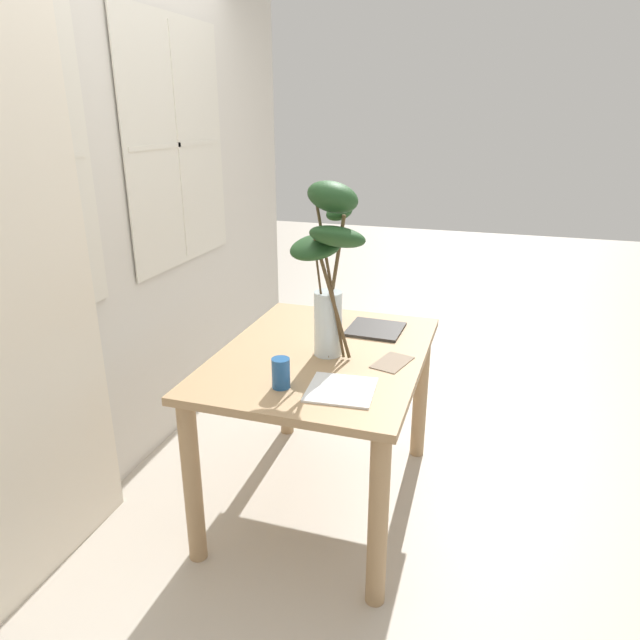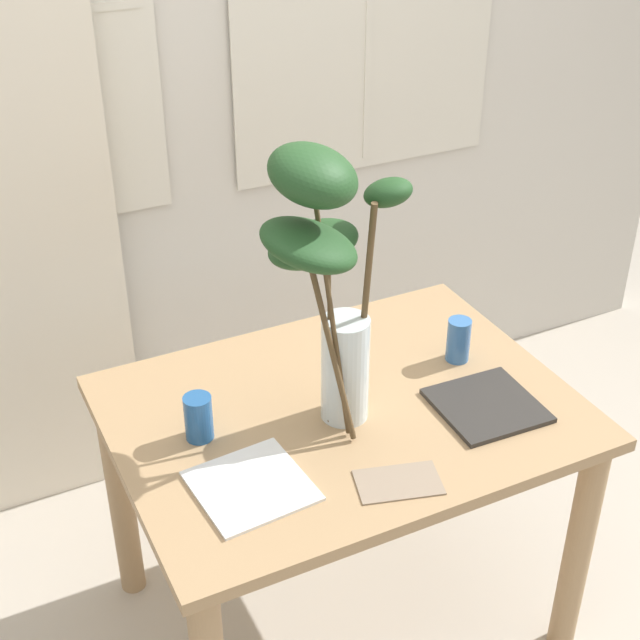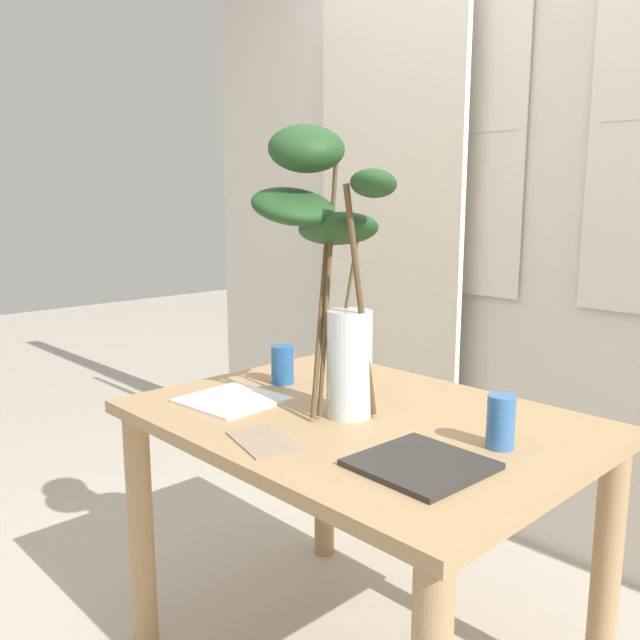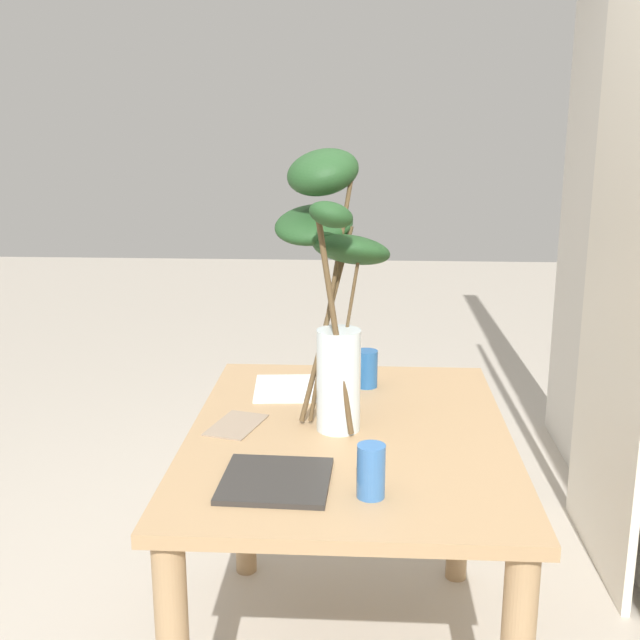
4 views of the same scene
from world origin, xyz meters
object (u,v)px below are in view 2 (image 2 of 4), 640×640
object	(u,v)px
drinking_glass_blue_left	(199,418)
drinking_glass_blue_right	(458,340)
plate_square_left	(251,486)
plate_square_right	(487,405)
dining_table	(342,449)
vase_with_branches	(326,269)

from	to	relation	value
drinking_glass_blue_left	drinking_glass_blue_right	distance (m)	0.76
plate_square_left	plate_square_right	xyz separation A→B (m)	(0.66, 0.01, 0.00)
plate_square_right	dining_table	bearing A→B (deg)	153.41
plate_square_right	plate_square_left	bearing A→B (deg)	-178.83
drinking_glass_blue_right	plate_square_left	distance (m)	0.76
dining_table	drinking_glass_blue_right	size ratio (longest dim) A/B	9.38
dining_table	vase_with_branches	xyz separation A→B (m)	(-0.08, -0.05, 0.59)
plate_square_left	plate_square_right	world-z (taller)	plate_square_right
drinking_glass_blue_left	plate_square_left	world-z (taller)	drinking_glass_blue_left
drinking_glass_blue_left	plate_square_left	size ratio (longest dim) A/B	0.48
dining_table	drinking_glass_blue_left	bearing A→B (deg)	172.82
dining_table	plate_square_right	world-z (taller)	plate_square_right
vase_with_branches	drinking_glass_blue_left	size ratio (longest dim) A/B	6.61
drinking_glass_blue_left	drinking_glass_blue_right	size ratio (longest dim) A/B	0.95
vase_with_branches	drinking_glass_blue_left	world-z (taller)	vase_with_branches
drinking_glass_blue_left	dining_table	bearing A→B (deg)	-7.18
drinking_glass_blue_left	vase_with_branches	bearing A→B (deg)	-18.60
dining_table	plate_square_right	size ratio (longest dim) A/B	4.63
vase_with_branches	drinking_glass_blue_left	distance (m)	0.50
drinking_glass_blue_left	plate_square_left	xyz separation A→B (m)	(0.04, -0.23, -0.06)
drinking_glass_blue_left	drinking_glass_blue_right	xyz separation A→B (m)	(0.76, 0.01, 0.00)
dining_table	drinking_glass_blue_left	distance (m)	0.43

